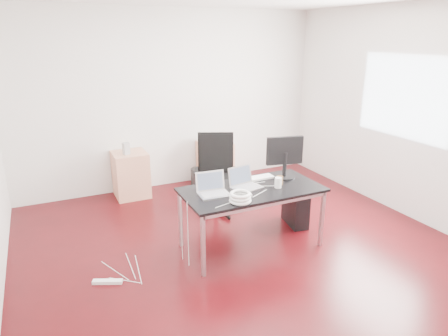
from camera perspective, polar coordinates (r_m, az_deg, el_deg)
name	(u,v)px	position (r m, az deg, el deg)	size (l,w,h in m)	color
room_shell	(249,133)	(4.25, 3.60, 5.03)	(5.00, 5.00, 5.00)	#330509
desk	(252,193)	(4.57, 3.98, -3.56)	(1.60, 0.80, 0.73)	black
office_chair	(216,170)	(5.55, -1.18, -0.27)	(0.63, 0.65, 1.08)	black
filing_cabinet_left	(131,174)	(6.30, -13.17, -0.91)	(0.50, 0.50, 0.70)	tan
filing_cabinet_right	(215,163)	(6.71, -1.29, 0.78)	(0.50, 0.50, 0.70)	tan
pc_tower	(295,208)	(5.36, 10.16, -5.71)	(0.20, 0.45, 0.44)	black
wastebasket	(198,177)	(6.69, -3.72, -1.23)	(0.24, 0.24, 0.28)	black
power_strip	(107,282)	(4.36, -16.31, -15.32)	(0.30, 0.06, 0.04)	white
laptop_left	(213,189)	(4.38, -1.61, -3.03)	(0.35, 0.28, 0.23)	silver
laptop_right	(245,183)	(4.57, 2.95, -2.11)	(0.38, 0.32, 0.23)	silver
monitor	(285,155)	(4.87, 8.65, 1.85)	(0.45, 0.26, 0.51)	black
keyboard	(256,178)	(4.85, 4.64, -1.46)	(0.44, 0.14, 0.02)	white
cup_white	(278,183)	(4.59, 7.73, -2.09)	(0.08, 0.08, 0.12)	white
cup_brown	(280,180)	(4.70, 7.95, -1.75)	(0.08, 0.08, 0.10)	brown
cable_coil	(240,197)	(4.17, 2.33, -4.20)	(0.24, 0.24, 0.11)	white
power_adapter	(248,195)	(4.34, 3.41, -3.87)	(0.07, 0.07, 0.03)	white
speaker	(126,149)	(6.10, -13.81, 2.72)	(0.09, 0.08, 0.18)	#9E9E9E
navy_garment	(212,141)	(6.53, -1.67, 3.88)	(0.30, 0.24, 0.09)	black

